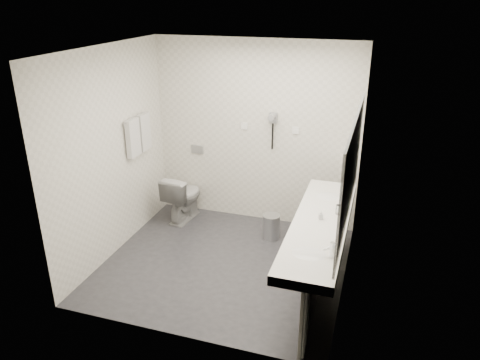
% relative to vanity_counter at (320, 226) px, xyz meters
% --- Properties ---
extents(floor, '(2.80, 2.80, 0.00)m').
position_rel_vanity_counter_xyz_m(floor, '(-1.12, 0.20, -0.80)').
color(floor, '#2E2D33').
rests_on(floor, ground).
extents(ceiling, '(2.80, 2.80, 0.00)m').
position_rel_vanity_counter_xyz_m(ceiling, '(-1.12, 0.20, 1.70)').
color(ceiling, white).
rests_on(ceiling, wall_back).
extents(wall_back, '(2.80, 0.00, 2.80)m').
position_rel_vanity_counter_xyz_m(wall_back, '(-1.12, 1.50, 0.45)').
color(wall_back, white).
rests_on(wall_back, floor).
extents(wall_front, '(2.80, 0.00, 2.80)m').
position_rel_vanity_counter_xyz_m(wall_front, '(-1.12, -1.10, 0.45)').
color(wall_front, white).
rests_on(wall_front, floor).
extents(wall_left, '(0.00, 2.60, 2.60)m').
position_rel_vanity_counter_xyz_m(wall_left, '(-2.52, 0.20, 0.45)').
color(wall_left, white).
rests_on(wall_left, floor).
extents(wall_right, '(0.00, 2.60, 2.60)m').
position_rel_vanity_counter_xyz_m(wall_right, '(0.27, 0.20, 0.45)').
color(wall_right, white).
rests_on(wall_right, floor).
extents(vanity_counter, '(0.55, 2.20, 0.10)m').
position_rel_vanity_counter_xyz_m(vanity_counter, '(0.00, 0.00, 0.00)').
color(vanity_counter, white).
rests_on(vanity_counter, floor).
extents(vanity_panel, '(0.03, 2.15, 0.75)m').
position_rel_vanity_counter_xyz_m(vanity_panel, '(0.02, 0.00, -0.42)').
color(vanity_panel, gray).
rests_on(vanity_panel, floor).
extents(vanity_post_near, '(0.06, 0.06, 0.75)m').
position_rel_vanity_counter_xyz_m(vanity_post_near, '(0.05, -1.04, -0.42)').
color(vanity_post_near, silver).
rests_on(vanity_post_near, floor).
extents(vanity_post_far, '(0.06, 0.06, 0.75)m').
position_rel_vanity_counter_xyz_m(vanity_post_far, '(0.05, 1.04, -0.42)').
color(vanity_post_far, silver).
rests_on(vanity_post_far, floor).
extents(mirror, '(0.02, 2.20, 1.05)m').
position_rel_vanity_counter_xyz_m(mirror, '(0.26, 0.00, 0.65)').
color(mirror, '#B2BCC6').
rests_on(mirror, wall_right).
extents(basin_near, '(0.40, 0.31, 0.05)m').
position_rel_vanity_counter_xyz_m(basin_near, '(0.00, -0.65, 0.04)').
color(basin_near, white).
rests_on(basin_near, vanity_counter).
extents(basin_far, '(0.40, 0.31, 0.05)m').
position_rel_vanity_counter_xyz_m(basin_far, '(0.00, 0.65, 0.04)').
color(basin_far, white).
rests_on(basin_far, vanity_counter).
extents(faucet_near, '(0.04, 0.04, 0.15)m').
position_rel_vanity_counter_xyz_m(faucet_near, '(0.19, -0.65, 0.12)').
color(faucet_near, silver).
rests_on(faucet_near, vanity_counter).
extents(faucet_far, '(0.04, 0.04, 0.15)m').
position_rel_vanity_counter_xyz_m(faucet_far, '(0.19, 0.65, 0.12)').
color(faucet_far, silver).
rests_on(faucet_far, vanity_counter).
extents(soap_bottle_a, '(0.05, 0.05, 0.09)m').
position_rel_vanity_counter_xyz_m(soap_bottle_a, '(-0.00, 0.05, 0.10)').
color(soap_bottle_a, white).
rests_on(soap_bottle_a, vanity_counter).
extents(glass_left, '(0.06, 0.06, 0.10)m').
position_rel_vanity_counter_xyz_m(glass_left, '(0.15, 0.23, 0.10)').
color(glass_left, silver).
rests_on(glass_left, vanity_counter).
extents(glass_right, '(0.07, 0.07, 0.10)m').
position_rel_vanity_counter_xyz_m(glass_right, '(0.21, 0.30, 0.10)').
color(glass_right, silver).
rests_on(glass_right, vanity_counter).
extents(toilet, '(0.46, 0.71, 0.68)m').
position_rel_vanity_counter_xyz_m(toilet, '(-2.07, 1.15, -0.46)').
color(toilet, white).
rests_on(toilet, floor).
extents(flush_plate, '(0.18, 0.02, 0.12)m').
position_rel_vanity_counter_xyz_m(flush_plate, '(-1.98, 1.49, 0.15)').
color(flush_plate, '#B2B5BA').
rests_on(flush_plate, wall_back).
extents(pedal_bin, '(0.28, 0.28, 0.32)m').
position_rel_vanity_counter_xyz_m(pedal_bin, '(-0.74, 0.98, -0.64)').
color(pedal_bin, '#B2B5BA').
rests_on(pedal_bin, floor).
extents(bin_lid, '(0.23, 0.23, 0.02)m').
position_rel_vanity_counter_xyz_m(bin_lid, '(-0.74, 0.98, -0.47)').
color(bin_lid, '#B2B5BA').
rests_on(bin_lid, pedal_bin).
extents(towel_rail, '(0.02, 0.62, 0.02)m').
position_rel_vanity_counter_xyz_m(towel_rail, '(-2.47, 0.75, 0.75)').
color(towel_rail, silver).
rests_on(towel_rail, wall_left).
extents(towel_near, '(0.07, 0.24, 0.48)m').
position_rel_vanity_counter_xyz_m(towel_near, '(-2.46, 0.61, 0.53)').
color(towel_near, silver).
rests_on(towel_near, towel_rail).
extents(towel_far, '(0.07, 0.24, 0.48)m').
position_rel_vanity_counter_xyz_m(towel_far, '(-2.46, 0.89, 0.53)').
color(towel_far, silver).
rests_on(towel_far, towel_rail).
extents(dryer_cradle, '(0.10, 0.04, 0.14)m').
position_rel_vanity_counter_xyz_m(dryer_cradle, '(-0.88, 1.47, 0.70)').
color(dryer_cradle, gray).
rests_on(dryer_cradle, wall_back).
extents(dryer_barrel, '(0.08, 0.14, 0.08)m').
position_rel_vanity_counter_xyz_m(dryer_barrel, '(-0.88, 1.40, 0.73)').
color(dryer_barrel, gray).
rests_on(dryer_barrel, dryer_cradle).
extents(dryer_cord, '(0.02, 0.02, 0.35)m').
position_rel_vanity_counter_xyz_m(dryer_cord, '(-0.88, 1.46, 0.45)').
color(dryer_cord, black).
rests_on(dryer_cord, dryer_cradle).
extents(switch_plate_a, '(0.09, 0.02, 0.09)m').
position_rel_vanity_counter_xyz_m(switch_plate_a, '(-1.27, 1.49, 0.55)').
color(switch_plate_a, white).
rests_on(switch_plate_a, wall_back).
extents(switch_plate_b, '(0.09, 0.02, 0.09)m').
position_rel_vanity_counter_xyz_m(switch_plate_b, '(-0.57, 1.49, 0.55)').
color(switch_plate_b, white).
rests_on(switch_plate_b, wall_back).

